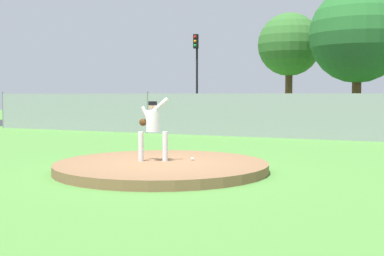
{
  "coord_description": "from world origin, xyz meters",
  "views": [
    {
      "loc": [
        5.51,
        -10.3,
        1.82
      ],
      "look_at": [
        0.24,
        1.21,
        0.97
      ],
      "focal_mm": 46.19,
      "sensor_mm": 36.0,
      "label": 1
    }
  ],
  "objects": [
    {
      "name": "chainlink_fence",
      "position": [
        0.0,
        10.0,
        0.94
      ],
      "size": [
        30.49,
        0.07,
        1.97
      ],
      "color": "gray",
      "rests_on": "ground_plane"
    },
    {
      "name": "traffic_cone_orange",
      "position": [
        -0.51,
        12.15,
        0.26
      ],
      "size": [
        0.4,
        0.4,
        0.55
      ],
      "color": "orange",
      "rests_on": "asphalt_strip"
    },
    {
      "name": "tree_leaning_west",
      "position": [
        -2.96,
        24.94,
        5.37
      ],
      "size": [
        4.48,
        4.48,
        7.65
      ],
      "color": "#4C331E",
      "rests_on": "ground_plane"
    },
    {
      "name": "parked_car_red",
      "position": [
        1.88,
        14.58,
        0.81
      ],
      "size": [
        1.96,
        4.41,
        1.67
      ],
      "color": "#A81919",
      "rests_on": "ground_plane"
    },
    {
      "name": "pitcher_youth",
      "position": [
        -0.28,
        0.07,
        1.11
      ],
      "size": [
        0.81,
        0.36,
        1.54
      ],
      "color": "silver",
      "rests_on": "pitchers_mound"
    },
    {
      "name": "parked_car_burgundy",
      "position": [
        -9.35,
        14.41,
        0.8
      ],
      "size": [
        2.21,
        4.52,
        1.67
      ],
      "color": "maroon",
      "rests_on": "ground_plane"
    },
    {
      "name": "traffic_light_near",
      "position": [
        -7.49,
        18.79,
        3.82
      ],
      "size": [
        0.28,
        0.46,
        5.67
      ],
      "color": "black",
      "rests_on": "ground_plane"
    },
    {
      "name": "baseball",
      "position": [
        0.55,
        0.57,
        0.26
      ],
      "size": [
        0.07,
        0.07,
        0.07
      ],
      "primitive_type": "sphere",
      "color": "white",
      "rests_on": "pitchers_mound"
    },
    {
      "name": "tree_bushy_near",
      "position": [
        2.1,
        21.2,
        5.41
      ],
      "size": [
        5.8,
        5.8,
        8.33
      ],
      "color": "#4C331E",
      "rests_on": "ground_plane"
    },
    {
      "name": "ground_plane",
      "position": [
        0.0,
        6.0,
        0.0
      ],
      "size": [
        80.0,
        80.0,
        0.0
      ],
      "primitive_type": "plane",
      "color": "#4C8438"
    },
    {
      "name": "pitchers_mound",
      "position": [
        0.0,
        0.0,
        0.11
      ],
      "size": [
        5.08,
        5.08,
        0.22
      ],
      "primitive_type": "cylinder",
      "color": "brown",
      "rests_on": "ground_plane"
    },
    {
      "name": "asphalt_strip",
      "position": [
        0.0,
        14.5,
        0.0
      ],
      "size": [
        44.0,
        7.0,
        0.01
      ],
      "primitive_type": "cube",
      "color": "#2B2B2D",
      "rests_on": "ground_plane"
    },
    {
      "name": "parked_car_champagne",
      "position": [
        -3.81,
        14.08,
        0.8
      ],
      "size": [
        2.04,
        4.67,
        1.67
      ],
      "color": "tan",
      "rests_on": "ground_plane"
    }
  ]
}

